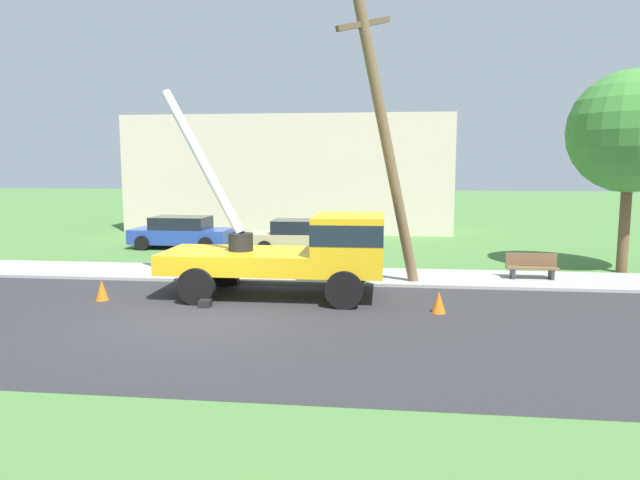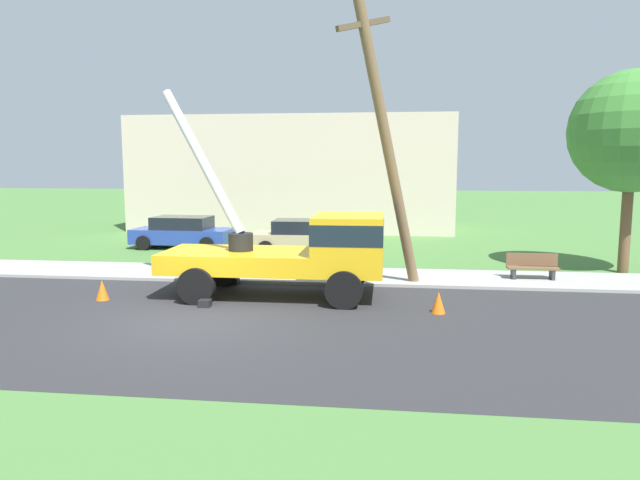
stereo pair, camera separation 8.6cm
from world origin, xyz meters
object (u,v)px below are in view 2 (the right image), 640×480
object	(u,v)px
parked_sedan_tan	(303,237)
park_bench	(532,267)
parked_sedan_blue	(183,232)
traffic_cone_behind	(102,290)
leaning_utility_pole	(386,138)
utility_truck	(303,248)
roadside_tree_near	(632,132)
traffic_cone_ahead	(438,302)

from	to	relation	value
parked_sedan_tan	park_bench	size ratio (longest dim) A/B	2.78
parked_sedan_blue	park_bench	xyz separation A→B (m)	(13.83, -5.86, -0.25)
traffic_cone_behind	leaning_utility_pole	bearing A→B (deg)	18.34
utility_truck	traffic_cone_behind	size ratio (longest dim) A/B	12.11
traffic_cone_behind	parked_sedan_blue	bearing A→B (deg)	97.89
parked_sedan_tan	roadside_tree_near	world-z (taller)	roadside_tree_near
traffic_cone_ahead	parked_sedan_tan	bearing A→B (deg)	117.58
traffic_cone_behind	roadside_tree_near	world-z (taller)	roadside_tree_near
utility_truck	roadside_tree_near	world-z (taller)	roadside_tree_near
traffic_cone_behind	park_bench	world-z (taller)	park_bench
parked_sedan_tan	leaning_utility_pole	bearing A→B (deg)	-61.85
parked_sedan_tan	park_bench	distance (m)	9.58
traffic_cone_ahead	roadside_tree_near	bearing A→B (deg)	43.16
leaning_utility_pole	park_bench	world-z (taller)	leaning_utility_pole
parked_sedan_blue	roadside_tree_near	xyz separation A→B (m)	(17.32, -3.90, 4.11)
park_bench	traffic_cone_ahead	bearing A→B (deg)	-126.81
traffic_cone_ahead	parked_sedan_blue	distance (m)	14.71
traffic_cone_behind	park_bench	size ratio (longest dim) A/B	0.35
leaning_utility_pole	parked_sedan_blue	bearing A→B (deg)	140.91
park_bench	traffic_cone_behind	bearing A→B (deg)	-161.73
traffic_cone_behind	roadside_tree_near	size ratio (longest dim) A/B	0.08
parked_sedan_tan	park_bench	world-z (taller)	parked_sedan_tan
parked_sedan_blue	parked_sedan_tan	size ratio (longest dim) A/B	1.00
utility_truck	parked_sedan_tan	xyz separation A→B (m)	(-1.22, 7.99, -0.70)
traffic_cone_ahead	leaning_utility_pole	bearing A→B (deg)	116.29
leaning_utility_pole	parked_sedan_blue	size ratio (longest dim) A/B	1.97
utility_truck	leaning_utility_pole	bearing A→B (deg)	33.40
traffic_cone_ahead	park_bench	world-z (taller)	park_bench
leaning_utility_pole	park_bench	bearing A→B (deg)	18.14
traffic_cone_behind	parked_sedan_blue	distance (m)	10.07
utility_truck	park_bench	xyz separation A→B (m)	(6.98, 3.04, -0.95)
parked_sedan_blue	parked_sedan_tan	world-z (taller)	same
leaning_utility_pole	traffic_cone_ahead	world-z (taller)	leaning_utility_pole
park_bench	roadside_tree_near	bearing A→B (deg)	29.30
parked_sedan_blue	parked_sedan_tan	distance (m)	5.71
traffic_cone_behind	parked_sedan_tan	xyz separation A→B (m)	(4.26, 9.06, 0.43)
parked_sedan_tan	parked_sedan_blue	bearing A→B (deg)	170.86
traffic_cone_behind	park_bench	distance (m)	13.11
utility_truck	roadside_tree_near	size ratio (longest dim) A/B	0.98
utility_truck	parked_sedan_tan	world-z (taller)	utility_truck
parked_sedan_blue	roadside_tree_near	world-z (taller)	roadside_tree_near
parked_sedan_blue	park_bench	distance (m)	15.02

